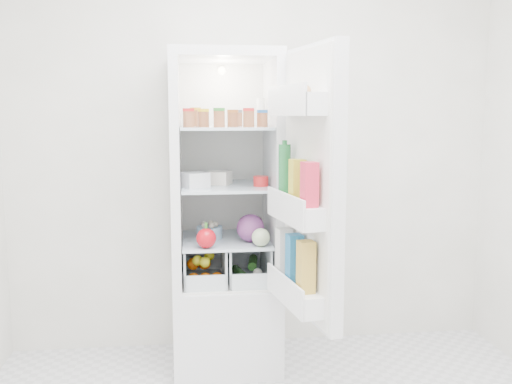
{
  "coord_description": "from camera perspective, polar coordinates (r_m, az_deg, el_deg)",
  "views": [
    {
      "loc": [
        -0.41,
        -2.01,
        1.46
      ],
      "look_at": [
        -0.05,
        0.95,
        1.05
      ],
      "focal_mm": 40.0,
      "sensor_mm": 36.0,
      "label": 1
    }
  ],
  "objects": [
    {
      "name": "fridge_door",
      "position": [
        2.71,
        5.14,
        0.04
      ],
      "size": [
        0.26,
        0.6,
        1.3
      ],
      "rotation": [
        0.0,
        0.0,
        1.74
      ],
      "color": "white",
      "rests_on": "refrigerator"
    },
    {
      "name": "tub_white",
      "position": [
        3.15,
        -6.11,
        1.22
      ],
      "size": [
        0.17,
        0.17,
        0.08
      ],
      "primitive_type": "cube",
      "rotation": [
        0.0,
        0.0,
        0.44
      ],
      "color": "silver",
      "rests_on": "shelf_mid"
    },
    {
      "name": "shelf_top",
      "position": [
        3.2,
        -3.14,
        6.43
      ],
      "size": [
        0.49,
        0.53,
        0.02
      ],
      "primitive_type": "cube",
      "color": "silver",
      "rests_on": "refrigerator"
    },
    {
      "name": "refrigerator",
      "position": [
        3.36,
        -3.12,
        -5.83
      ],
      "size": [
        0.6,
        0.6,
        1.8
      ],
      "color": "white",
      "rests_on": "ground"
    },
    {
      "name": "condiment_jars",
      "position": [
        3.14,
        -3.26,
        7.31
      ],
      "size": [
        0.46,
        0.34,
        0.08
      ],
      "color": "#B21919",
      "rests_on": "shelf_top"
    },
    {
      "name": "salad_bag",
      "position": [
        3.08,
        0.48,
        -4.56
      ],
      "size": [
        0.1,
        0.1,
        0.1
      ],
      "primitive_type": "sphere",
      "color": "#AFC392",
      "rests_on": "shelf_low"
    },
    {
      "name": "red_cabbage",
      "position": [
        3.19,
        -0.56,
        -3.62
      ],
      "size": [
        0.15,
        0.15,
        0.15
      ],
      "primitive_type": "sphere",
      "color": "#612157",
      "rests_on": "shelf_low"
    },
    {
      "name": "shelf_low",
      "position": [
        3.28,
        -3.06,
        -4.82
      ],
      "size": [
        0.49,
        0.53,
        0.01
      ],
      "primitive_type": "cube",
      "color": "silver",
      "rests_on": "refrigerator"
    },
    {
      "name": "citrus_pile",
      "position": [
        3.25,
        -5.32,
        -7.67
      ],
      "size": [
        0.2,
        0.24,
        0.16
      ],
      "color": "orange",
      "rests_on": "refrigerator"
    },
    {
      "name": "tub_cream",
      "position": [
        3.26,
        -3.77,
        1.43
      ],
      "size": [
        0.17,
        0.17,
        0.08
      ],
      "primitive_type": "cube",
      "rotation": [
        0.0,
        0.0,
        -0.36
      ],
      "color": "white",
      "rests_on": "shelf_mid"
    },
    {
      "name": "crisper_left",
      "position": [
        3.31,
        -5.18,
        -7.06
      ],
      "size": [
        0.23,
        0.46,
        0.22
      ],
      "primitive_type": null,
      "color": "silver",
      "rests_on": "refrigerator"
    },
    {
      "name": "room_walls",
      "position": [
        2.05,
        4.73,
        11.49
      ],
      "size": [
        3.02,
        3.02,
        2.61
      ],
      "color": "beige",
      "rests_on": "ground"
    },
    {
      "name": "tin_red",
      "position": [
        3.18,
        0.49,
        1.1
      ],
      "size": [
        0.11,
        0.11,
        0.06
      ],
      "primitive_type": "cylinder",
      "rotation": [
        0.0,
        0.0,
        0.35
      ],
      "color": "red",
      "rests_on": "shelf_mid"
    },
    {
      "name": "shelf_mid",
      "position": [
        3.23,
        -3.1,
        0.56
      ],
      "size": [
        0.49,
        0.53,
        0.02
      ],
      "primitive_type": "cube",
      "color": "silver",
      "rests_on": "refrigerator"
    },
    {
      "name": "crisper_right",
      "position": [
        3.32,
        -0.92,
        -6.96
      ],
      "size": [
        0.23,
        0.46,
        0.22
      ],
      "primitive_type": null,
      "color": "silver",
      "rests_on": "refrigerator"
    },
    {
      "name": "foil_tray",
      "position": [
        3.39,
        -5.65,
        1.38
      ],
      "size": [
        0.18,
        0.14,
        0.04
      ],
      "primitive_type": "cube",
      "rotation": [
        0.0,
        0.0,
        0.03
      ],
      "color": "silver",
      "rests_on": "shelf_mid"
    },
    {
      "name": "mushroom_bowl",
      "position": [
        3.29,
        -4.67,
        -4.04
      ],
      "size": [
        0.18,
        0.18,
        0.07
      ],
      "primitive_type": "cylinder",
      "rotation": [
        0.0,
        0.0,
        0.28
      ],
      "color": "#9BC7E8",
      "rests_on": "shelf_low"
    },
    {
      "name": "veg_pile",
      "position": [
        3.33,
        -0.83,
        -7.74
      ],
      "size": [
        0.16,
        0.3,
        0.1
      ],
      "color": "#1A4717",
      "rests_on": "refrigerator"
    },
    {
      "name": "bell_pepper",
      "position": [
        3.05,
        -5.01,
        -4.63
      ],
      "size": [
        0.11,
        0.11,
        0.11
      ],
      "primitive_type": "sphere",
      "color": "red",
      "rests_on": "shelf_low"
    },
    {
      "name": "squeeze_bottle",
      "position": [
        3.32,
        0.46,
        7.98
      ],
      "size": [
        0.05,
        0.05,
        0.16
      ],
      "primitive_type": "cylinder",
      "rotation": [
        0.0,
        0.0,
        0.04
      ],
      "color": "white",
      "rests_on": "shelf_top"
    }
  ]
}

